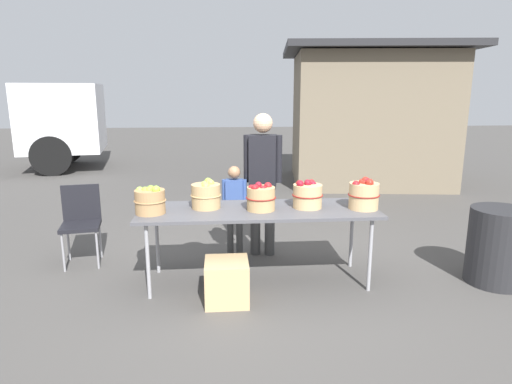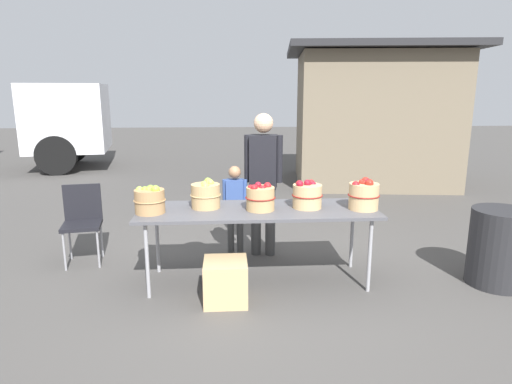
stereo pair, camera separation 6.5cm
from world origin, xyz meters
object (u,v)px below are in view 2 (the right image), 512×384
apple_basket_red_1 (307,195)px  folding_chair (82,217)px  child_customer (235,204)px  apple_basket_red_2 (364,195)px  market_table (258,213)px  apple_basket_green_0 (150,200)px  apple_basket_green_1 (206,195)px  vendor_adult (263,174)px  apple_basket_red_0 (260,197)px  trash_barrel (500,247)px  produce_crate (226,281)px

apple_basket_red_1 → folding_chair: 2.49m
child_customer → apple_basket_red_2: bearing=152.7°
market_table → apple_basket_green_0: bearing=-175.8°
apple_basket_green_1 → vendor_adult: (0.62, 0.66, 0.08)m
child_customer → vendor_adult: bearing=-168.9°
market_table → apple_basket_red_1: (0.48, 0.02, 0.17)m
apple_basket_red_0 → folding_chair: bearing=159.9°
apple_basket_red_0 → apple_basket_green_0: bearing=-178.1°
apple_basket_green_1 → apple_basket_red_2: 1.53m
apple_basket_red_0 → folding_chair: size_ratio=0.34×
apple_basket_red_0 → apple_basket_red_2: (1.00, -0.03, 0.02)m
apple_basket_red_2 → child_customer: size_ratio=0.30×
apple_basket_red_2 → vendor_adult: vendor_adult is taller
apple_basket_red_2 → trash_barrel: apple_basket_red_2 is taller
apple_basket_red_1 → folding_chair: bearing=164.8°
apple_basket_green_1 → apple_basket_red_1: apple_basket_green_1 is taller
apple_basket_green_1 → produce_crate: 0.87m
apple_basket_red_1 → child_customer: size_ratio=0.29×
apple_basket_green_1 → child_customer: size_ratio=0.28×
child_customer → trash_barrel: 2.73m
market_table → apple_basket_red_2: apple_basket_red_2 is taller
market_table → child_customer: size_ratio=2.18×
apple_basket_green_1 → apple_basket_red_0: bearing=-13.0°
apple_basket_red_2 → apple_basket_red_1: bearing=170.6°
apple_basket_green_0 → market_table: bearing=4.2°
apple_basket_red_1 → market_table: bearing=-178.0°
vendor_adult → trash_barrel: vendor_adult is taller
apple_basket_green_1 → trash_barrel: bearing=-5.9°
folding_chair → trash_barrel: (4.24, -0.88, -0.13)m
market_table → produce_crate: 0.74m
vendor_adult → apple_basket_red_0: bearing=92.7°
apple_basket_red_1 → apple_basket_red_2: (0.53, -0.09, 0.01)m
apple_basket_red_1 → trash_barrel: apple_basket_red_1 is taller
folding_chair → produce_crate: size_ratio=2.22×
apple_basket_green_0 → folding_chair: (-0.88, 0.74, -0.36)m
child_customer → trash_barrel: size_ratio=1.40×
child_customer → trash_barrel: (2.56, -0.93, -0.24)m
apple_basket_red_0 → child_customer: size_ratio=0.27×
vendor_adult → folding_chair: (-2.01, -0.08, -0.45)m
apple_basket_green_0 → vendor_adult: 1.40m
apple_basket_green_1 → apple_basket_red_2: apple_basket_red_2 is taller
apple_basket_red_2 → folding_chair: size_ratio=0.36×
apple_basket_green_1 → apple_basket_red_0: 0.54m
apple_basket_red_0 → child_customer: bearing=106.9°
market_table → apple_basket_red_0: apple_basket_red_0 is taller
apple_basket_red_0 → apple_basket_red_1: bearing=7.1°
apple_basket_green_0 → folding_chair: apple_basket_green_0 is taller
apple_basket_red_1 → apple_basket_green_0: bearing=-176.5°
apple_basket_green_0 → apple_basket_green_1: bearing=16.8°
apple_basket_green_1 → apple_basket_red_1: (0.99, -0.06, -0.00)m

